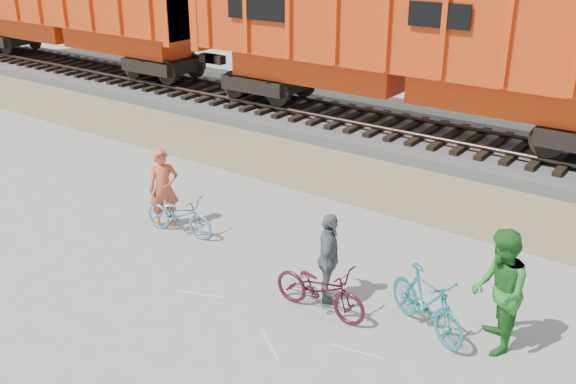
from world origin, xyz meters
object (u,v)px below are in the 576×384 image
object	(u,v)px
bicycle_teal	(427,302)
person_man	(499,292)
bicycle_blue	(179,215)
bicycle_maroon	(320,289)
person_solo	(164,189)
person_woman	(329,258)
hopper_car_center	(412,36)
hopper_car_left	(72,1)

from	to	relation	value
bicycle_teal	person_man	size ratio (longest dim) A/B	0.89
person_man	bicycle_blue	bearing A→B (deg)	-116.20
bicycle_maroon	person_man	bearing A→B (deg)	-73.78
bicycle_teal	person_solo	bearing A→B (deg)	113.91
person_solo	person_woman	distance (m)	4.34
bicycle_teal	person_solo	distance (m)	6.03
person_solo	person_woman	size ratio (longest dim) A/B	1.06
hopper_car_center	person_solo	bearing A→B (deg)	-100.09
person_woman	hopper_car_left	bearing A→B (deg)	37.37
person_woman	bicycle_maroon	bearing A→B (deg)	167.24
bicycle_maroon	hopper_car_center	bearing A→B (deg)	18.41
bicycle_teal	bicycle_maroon	xyz separation A→B (m)	(-1.60, -0.54, -0.07)
hopper_car_left	person_woman	xyz separation A→B (m)	(17.85, -8.64, -2.22)
hopper_car_center	bicycle_teal	bearing A→B (deg)	-61.82
bicycle_teal	bicycle_blue	bearing A→B (deg)	114.69
bicycle_blue	bicycle_teal	bearing A→B (deg)	-99.13
bicycle_maroon	person_solo	xyz separation A→B (m)	(-4.41, 0.85, 0.40)
hopper_car_left	person_man	size ratio (longest dim) A/B	7.30
bicycle_blue	person_solo	size ratio (longest dim) A/B	0.96
person_solo	person_man	world-z (taller)	person_man
hopper_car_left	person_man	world-z (taller)	hopper_car_left
person_woman	person_man	bearing A→B (deg)	-109.60
hopper_car_center	bicycle_maroon	bearing A→B (deg)	-71.91
bicycle_teal	person_woman	xyz separation A→B (m)	(-1.70, -0.14, 0.28)
hopper_car_left	bicycle_teal	xyz separation A→B (m)	(19.56, -8.50, -2.50)
hopper_car_center	bicycle_maroon	distance (m)	9.85
hopper_car_left	bicycle_maroon	distance (m)	20.27
hopper_car_center	bicycle_maroon	xyz separation A→B (m)	(2.95, -9.04, -2.56)
bicycle_blue	bicycle_maroon	xyz separation A→B (m)	(3.91, -0.75, 0.02)
hopper_car_center	person_woman	world-z (taller)	hopper_car_center
hopper_car_center	bicycle_teal	size ratio (longest dim) A/B	8.24
hopper_car_left	bicycle_maroon	world-z (taller)	hopper_car_left
hopper_car_center	bicycle_blue	size ratio (longest dim) A/B	8.70
person_solo	bicycle_blue	bearing A→B (deg)	-61.28
hopper_car_left	person_woman	size ratio (longest dim) A/B	8.85
bicycle_maroon	person_woman	world-z (taller)	person_woman
person_solo	person_woman	xyz separation A→B (m)	(4.31, -0.45, -0.05)
bicycle_teal	person_solo	world-z (taller)	person_solo
bicycle_blue	person_man	world-z (taller)	person_man
bicycle_blue	person_solo	distance (m)	0.66
bicycle_teal	bicycle_maroon	distance (m)	1.69
bicycle_blue	person_solo	bearing A→B (deg)	71.70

